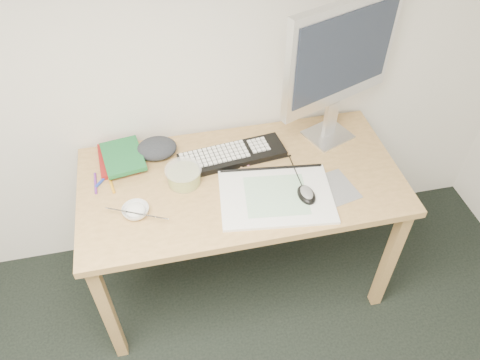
% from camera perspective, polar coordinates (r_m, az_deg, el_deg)
% --- Properties ---
extents(desk, '(1.40, 0.70, 0.75)m').
position_cam_1_polar(desk, '(2.09, 0.13, -1.40)').
color(desk, tan).
rests_on(desk, ground).
extents(mousepad, '(0.24, 0.23, 0.00)m').
position_cam_1_polar(mousepad, '(2.02, 10.89, -1.19)').
color(mousepad, slate).
rests_on(mousepad, desk).
extents(sketchpad, '(0.50, 0.39, 0.01)m').
position_cam_1_polar(sketchpad, '(1.96, 4.42, -2.00)').
color(sketchpad, silver).
rests_on(sketchpad, desk).
extents(keyboard, '(0.50, 0.21, 0.03)m').
position_cam_1_polar(keyboard, '(2.12, -0.96, 3.01)').
color(keyboard, black).
rests_on(keyboard, desk).
extents(monitor, '(0.55, 0.25, 0.67)m').
position_cam_1_polar(monitor, '(2.05, 12.20, 14.33)').
color(monitor, silver).
rests_on(monitor, desk).
extents(mouse, '(0.08, 0.12, 0.04)m').
position_cam_1_polar(mouse, '(1.95, 8.13, -1.55)').
color(mouse, black).
rests_on(mouse, sketchpad).
extents(rice_bowl, '(0.12, 0.12, 0.03)m').
position_cam_1_polar(rice_bowl, '(1.93, -12.59, -3.71)').
color(rice_bowl, white).
rests_on(rice_bowl, desk).
extents(chopsticks, '(0.24, 0.13, 0.02)m').
position_cam_1_polar(chopsticks, '(1.89, -12.49, -4.00)').
color(chopsticks, '#ADADAF').
rests_on(chopsticks, rice_bowl).
extents(fruit_tub, '(0.20, 0.20, 0.08)m').
position_cam_1_polar(fruit_tub, '(2.01, -6.87, 0.55)').
color(fruit_tub, '#E0E250').
rests_on(fruit_tub, desk).
extents(book_red, '(0.19, 0.24, 0.02)m').
position_cam_1_polar(book_red, '(2.18, -14.60, 2.58)').
color(book_red, maroon).
rests_on(book_red, desk).
extents(book_green, '(0.20, 0.26, 0.02)m').
position_cam_1_polar(book_green, '(2.15, -14.09, 2.79)').
color(book_green, '#175F2E').
rests_on(book_green, book_red).
extents(cloth_lump, '(0.17, 0.15, 0.06)m').
position_cam_1_polar(cloth_lump, '(2.17, -10.11, 3.81)').
color(cloth_lump, '#282D31').
rests_on(cloth_lump, desk).
extents(pencil_pink, '(0.19, 0.05, 0.01)m').
position_cam_1_polar(pencil_pink, '(2.09, -1.47, 1.83)').
color(pencil_pink, '#CB6592').
rests_on(pencil_pink, desk).
extents(pencil_tan, '(0.13, 0.11, 0.01)m').
position_cam_1_polar(pencil_tan, '(2.07, 1.19, 1.17)').
color(pencil_tan, tan).
rests_on(pencil_tan, desk).
extents(pencil_black, '(0.20, 0.03, 0.01)m').
position_cam_1_polar(pencil_black, '(2.12, 3.72, 2.43)').
color(pencil_black, black).
rests_on(pencil_black, desk).
extents(marker_blue, '(0.10, 0.12, 0.01)m').
position_cam_1_polar(marker_blue, '(2.12, -16.09, 0.37)').
color(marker_blue, '#1E36A4').
rests_on(marker_blue, desk).
extents(marker_orange, '(0.04, 0.13, 0.01)m').
position_cam_1_polar(marker_orange, '(2.08, -15.48, -0.32)').
color(marker_orange, orange).
rests_on(marker_orange, desk).
extents(marker_purple, '(0.02, 0.12, 0.01)m').
position_cam_1_polar(marker_purple, '(2.10, -17.21, -0.38)').
color(marker_purple, '#65268E').
rests_on(marker_purple, desk).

